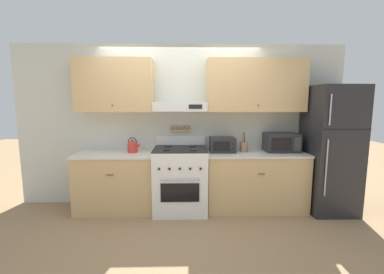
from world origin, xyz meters
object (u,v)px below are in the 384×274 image
(stove_range, at_px, (180,179))
(refrigerator, at_px, (330,149))
(tea_kettle, at_px, (133,146))
(toaster_oven, at_px, (222,145))
(microwave, at_px, (281,142))
(utensil_crock, at_px, (244,147))

(stove_range, relative_size, refrigerator, 0.59)
(stove_range, bearing_deg, refrigerator, -0.67)
(tea_kettle, distance_m, toaster_oven, 1.37)
(microwave, xyz_separation_m, utensil_crock, (-0.59, -0.02, -0.06))
(stove_range, bearing_deg, tea_kettle, 172.02)
(microwave, distance_m, utensil_crock, 0.59)
(tea_kettle, bearing_deg, microwave, 0.44)
(microwave, bearing_deg, toaster_oven, -178.79)
(stove_range, height_order, microwave, microwave)
(tea_kettle, bearing_deg, utensil_crock, 0.00)
(refrigerator, relative_size, microwave, 3.79)
(tea_kettle, bearing_deg, refrigerator, -2.47)
(microwave, bearing_deg, tea_kettle, -179.56)
(refrigerator, relative_size, utensil_crock, 6.14)
(tea_kettle, xyz_separation_m, microwave, (2.30, 0.02, 0.05))
(utensil_crock, xyz_separation_m, toaster_oven, (-0.33, -0.00, 0.03))
(utensil_crock, bearing_deg, tea_kettle, -180.00)
(toaster_oven, bearing_deg, refrigerator, -4.50)
(refrigerator, distance_m, tea_kettle, 2.99)
(tea_kettle, relative_size, toaster_oven, 0.60)
(stove_range, xyz_separation_m, refrigerator, (2.26, -0.03, 0.46))
(tea_kettle, relative_size, microwave, 0.46)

